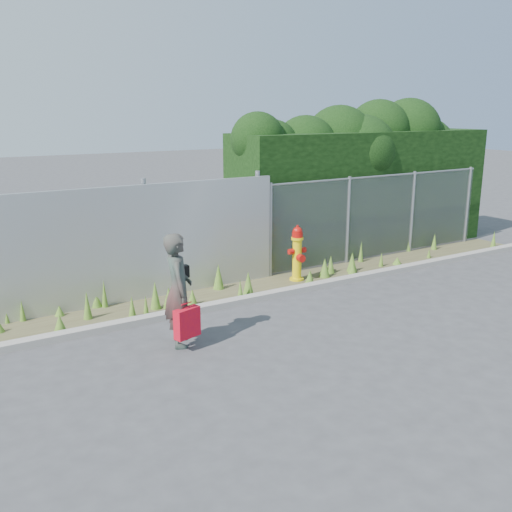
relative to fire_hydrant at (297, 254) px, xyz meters
name	(u,v)px	position (x,y,z in m)	size (l,w,h in m)	color
ground	(316,330)	(-1.36, -2.44, -0.58)	(80.00, 80.00, 0.00)	#3C3C3F
curb	(258,297)	(-1.36, -0.64, -0.52)	(16.00, 0.22, 0.12)	gray
weed_strip	(211,291)	(-2.06, -0.01, -0.45)	(16.00, 1.31, 0.53)	#4C452B
corrugated_fence	(64,253)	(-4.61, 0.56, 0.52)	(8.50, 0.21, 2.30)	#A9ACB0
chainlink_fence	(381,216)	(2.89, 0.56, 0.45)	(6.50, 0.07, 2.05)	gray
hedge	(364,167)	(3.26, 1.66, 1.52)	(7.42, 2.11, 3.83)	black
fire_hydrant	(297,254)	(0.00, 0.00, 0.00)	(0.40, 0.36, 1.20)	yellow
woman	(178,290)	(-3.51, -1.78, 0.30)	(0.64, 0.42, 1.76)	#0E5B4D
red_tote_bag	(187,323)	(-3.50, -2.05, -0.15)	(0.41, 0.15, 0.54)	#BB0A27
black_shoulder_bag	(181,272)	(-3.39, -1.64, 0.53)	(0.25, 0.11, 0.19)	black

